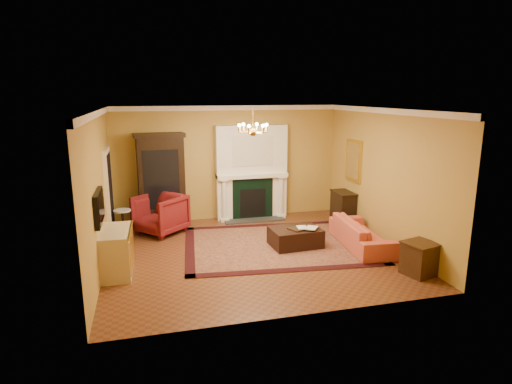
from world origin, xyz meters
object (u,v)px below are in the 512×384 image
object	(u,v)px
commode	(117,252)
console_table	(343,208)
coral_sofa	(362,229)
leather_ottoman	(295,237)
end_table	(420,259)
wingback_armchair	(160,212)
pedestal_table	(123,222)
china_cabinet	(161,182)

from	to	relation	value
commode	console_table	size ratio (longest dim) A/B	1.41
commode	coral_sofa	distance (m)	5.14
leather_ottoman	console_table	bearing A→B (deg)	33.44
leather_ottoman	end_table	bearing A→B (deg)	-52.91
end_table	leather_ottoman	world-z (taller)	end_table
wingback_armchair	coral_sofa	world-z (taller)	wingback_armchair
wingback_armchair	pedestal_table	distance (m)	0.90
wingback_armchair	leather_ottoman	bearing A→B (deg)	16.95
pedestal_table	leather_ottoman	bearing A→B (deg)	-21.46
end_table	console_table	distance (m)	3.36
coral_sofa	console_table	distance (m)	1.76
coral_sofa	end_table	xyz separation A→B (m)	(0.32, -1.63, -0.10)
china_cabinet	end_table	world-z (taller)	china_cabinet
china_cabinet	end_table	size ratio (longest dim) A/B	3.79
console_table	wingback_armchair	bearing A→B (deg)	176.21
end_table	leather_ottoman	bearing A→B (deg)	130.72
wingback_armchair	coral_sofa	size ratio (longest dim) A/B	0.51
china_cabinet	wingback_armchair	world-z (taller)	china_cabinet
console_table	pedestal_table	bearing A→B (deg)	179.50
china_cabinet	coral_sofa	xyz separation A→B (m)	(4.17, -2.73, -0.73)
end_table	console_table	size ratio (longest dim) A/B	0.74
wingback_armchair	end_table	size ratio (longest dim) A/B	1.75
commode	leather_ottoman	distance (m)	3.77
end_table	china_cabinet	bearing A→B (deg)	135.79
china_cabinet	pedestal_table	bearing A→B (deg)	-140.94
end_table	pedestal_table	bearing A→B (deg)	147.46
wingback_armchair	pedestal_table	bearing A→B (deg)	-115.80
console_table	leather_ottoman	size ratio (longest dim) A/B	0.75
coral_sofa	console_table	xyz separation A→B (m)	(0.38, 1.72, 0.00)
wingback_armchair	console_table	size ratio (longest dim) A/B	1.29
pedestal_table	coral_sofa	distance (m)	5.42
china_cabinet	leather_ottoman	bearing A→B (deg)	-45.36
commode	end_table	bearing A→B (deg)	-13.41
wingback_armchair	end_table	distance (m)	5.89
console_table	commode	bearing A→B (deg)	-160.62
wingback_armchair	console_table	distance (m)	4.64
pedestal_table	leather_ottoman	world-z (taller)	pedestal_table
china_cabinet	leather_ottoman	world-z (taller)	china_cabinet
wingback_armchair	pedestal_table	xyz separation A→B (m)	(-0.86, -0.25, -0.11)
coral_sofa	china_cabinet	bearing A→B (deg)	61.52
end_table	console_table	bearing A→B (deg)	88.98
china_cabinet	leather_ottoman	distance (m)	3.74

